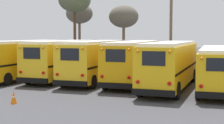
{
  "coord_description": "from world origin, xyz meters",
  "views": [
    {
      "loc": [
        9.21,
        -25.27,
        3.84
      ],
      "look_at": [
        0.0,
        -0.09,
        1.68
      ],
      "focal_mm": 55.0,
      "sensor_mm": 36.0,
      "label": 1
    }
  ],
  "objects_px": {
    "school_bus_0": "(24,58)",
    "utility_pole": "(171,26)",
    "school_bus_3": "(135,60)",
    "traffic_cone": "(14,97)",
    "school_bus_2": "(96,60)",
    "bare_tree_0": "(75,1)",
    "school_bus_5": "(218,67)",
    "school_bus_1": "(62,58)",
    "school_bus_4": "(170,63)",
    "bare_tree_2": "(124,17)",
    "bare_tree_1": "(79,14)"
  },
  "relations": [
    {
      "from": "bare_tree_1",
      "to": "school_bus_2",
      "type": "bearing_deg",
      "value": -60.85
    },
    {
      "from": "school_bus_5",
      "to": "school_bus_4",
      "type": "bearing_deg",
      "value": -174.3
    },
    {
      "from": "utility_pole",
      "to": "school_bus_5",
      "type": "bearing_deg",
      "value": -65.02
    },
    {
      "from": "school_bus_0",
      "to": "utility_pole",
      "type": "distance_m",
      "value": 15.52
    },
    {
      "from": "school_bus_0",
      "to": "traffic_cone",
      "type": "xyz_separation_m",
      "value": [
        5.63,
        -9.21,
        -1.45
      ]
    },
    {
      "from": "school_bus_2",
      "to": "bare_tree_0",
      "type": "height_order",
      "value": "bare_tree_0"
    },
    {
      "from": "school_bus_3",
      "to": "school_bus_5",
      "type": "xyz_separation_m",
      "value": [
        6.4,
        -1.61,
        -0.18
      ]
    },
    {
      "from": "school_bus_3",
      "to": "traffic_cone",
      "type": "distance_m",
      "value": 11.07
    },
    {
      "from": "utility_pole",
      "to": "bare_tree_0",
      "type": "xyz_separation_m",
      "value": [
        -12.21,
        2.15,
        3.26
      ]
    },
    {
      "from": "school_bus_0",
      "to": "school_bus_5",
      "type": "distance_m",
      "value": 16.02
    },
    {
      "from": "bare_tree_1",
      "to": "school_bus_5",
      "type": "bearing_deg",
      "value": -44.14
    },
    {
      "from": "school_bus_2",
      "to": "school_bus_1",
      "type": "bearing_deg",
      "value": 175.23
    },
    {
      "from": "school_bus_0",
      "to": "bare_tree_1",
      "type": "xyz_separation_m",
      "value": [
        -3.39,
        18.23,
        4.84
      ]
    },
    {
      "from": "school_bus_4",
      "to": "bare_tree_1",
      "type": "xyz_separation_m",
      "value": [
        -16.2,
        19.14,
        4.83
      ]
    },
    {
      "from": "school_bus_0",
      "to": "bare_tree_0",
      "type": "xyz_separation_m",
      "value": [
        -1.57,
        13.08,
        6.13
      ]
    },
    {
      "from": "school_bus_5",
      "to": "utility_pole",
      "type": "height_order",
      "value": "utility_pole"
    },
    {
      "from": "school_bus_0",
      "to": "utility_pole",
      "type": "height_order",
      "value": "utility_pole"
    },
    {
      "from": "school_bus_4",
      "to": "bare_tree_1",
      "type": "bearing_deg",
      "value": 130.23
    },
    {
      "from": "school_bus_2",
      "to": "utility_pole",
      "type": "xyz_separation_m",
      "value": [
        4.24,
        10.26,
        2.86
      ]
    },
    {
      "from": "school_bus_1",
      "to": "school_bus_5",
      "type": "xyz_separation_m",
      "value": [
        12.81,
        -1.53,
        -0.18
      ]
    },
    {
      "from": "school_bus_0",
      "to": "school_bus_3",
      "type": "relative_size",
      "value": 0.94
    },
    {
      "from": "school_bus_1",
      "to": "bare_tree_2",
      "type": "bearing_deg",
      "value": 90.89
    },
    {
      "from": "traffic_cone",
      "to": "school_bus_0",
      "type": "bearing_deg",
      "value": 121.45
    },
    {
      "from": "school_bus_2",
      "to": "school_bus_3",
      "type": "height_order",
      "value": "school_bus_2"
    },
    {
      "from": "school_bus_1",
      "to": "school_bus_0",
      "type": "bearing_deg",
      "value": -163.69
    },
    {
      "from": "utility_pole",
      "to": "traffic_cone",
      "type": "height_order",
      "value": "utility_pole"
    },
    {
      "from": "school_bus_2",
      "to": "utility_pole",
      "type": "height_order",
      "value": "utility_pole"
    },
    {
      "from": "school_bus_3",
      "to": "school_bus_4",
      "type": "relative_size",
      "value": 1.01
    },
    {
      "from": "school_bus_1",
      "to": "school_bus_5",
      "type": "bearing_deg",
      "value": -6.8
    },
    {
      "from": "school_bus_1",
      "to": "bare_tree_1",
      "type": "relative_size",
      "value": 1.22
    },
    {
      "from": "traffic_cone",
      "to": "utility_pole",
      "type": "bearing_deg",
      "value": 76.04
    },
    {
      "from": "school_bus_5",
      "to": "bare_tree_0",
      "type": "bearing_deg",
      "value": 142.12
    },
    {
      "from": "school_bus_0",
      "to": "utility_pole",
      "type": "relative_size",
      "value": 1.13
    },
    {
      "from": "school_bus_2",
      "to": "school_bus_5",
      "type": "xyz_separation_m",
      "value": [
        9.6,
        -1.26,
        -0.18
      ]
    },
    {
      "from": "school_bus_3",
      "to": "bare_tree_0",
      "type": "height_order",
      "value": "bare_tree_0"
    },
    {
      "from": "school_bus_3",
      "to": "school_bus_1",
      "type": "bearing_deg",
      "value": -179.25
    },
    {
      "from": "school_bus_3",
      "to": "school_bus_5",
      "type": "bearing_deg",
      "value": -14.13
    },
    {
      "from": "bare_tree_2",
      "to": "bare_tree_0",
      "type": "bearing_deg",
      "value": -129.11
    },
    {
      "from": "school_bus_5",
      "to": "bare_tree_0",
      "type": "height_order",
      "value": "bare_tree_0"
    },
    {
      "from": "bare_tree_1",
      "to": "utility_pole",
      "type": "bearing_deg",
      "value": -27.49
    },
    {
      "from": "school_bus_2",
      "to": "bare_tree_2",
      "type": "height_order",
      "value": "bare_tree_2"
    },
    {
      "from": "school_bus_3",
      "to": "bare_tree_0",
      "type": "distance_m",
      "value": 17.54
    },
    {
      "from": "school_bus_5",
      "to": "bare_tree_0",
      "type": "xyz_separation_m",
      "value": [
        -17.57,
        13.67,
        6.31
      ]
    },
    {
      "from": "school_bus_0",
      "to": "bare_tree_1",
      "type": "distance_m",
      "value": 19.17
    },
    {
      "from": "school_bus_4",
      "to": "school_bus_5",
      "type": "height_order",
      "value": "school_bus_4"
    },
    {
      "from": "bare_tree_0",
      "to": "school_bus_5",
      "type": "bearing_deg",
      "value": -37.88
    },
    {
      "from": "utility_pole",
      "to": "traffic_cone",
      "type": "bearing_deg",
      "value": -103.96
    },
    {
      "from": "school_bus_4",
      "to": "bare_tree_1",
      "type": "relative_size",
      "value": 1.32
    },
    {
      "from": "school_bus_0",
      "to": "bare_tree_2",
      "type": "height_order",
      "value": "bare_tree_2"
    },
    {
      "from": "school_bus_4",
      "to": "traffic_cone",
      "type": "xyz_separation_m",
      "value": [
        -7.17,
        -8.3,
        -1.46
      ]
    }
  ]
}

